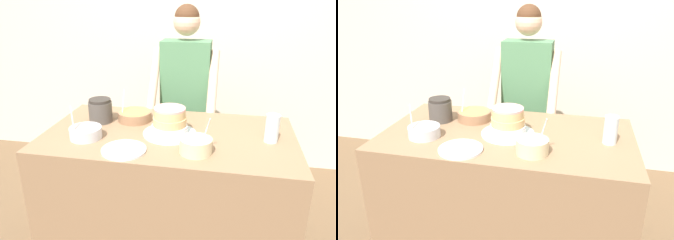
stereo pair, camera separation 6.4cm
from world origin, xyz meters
The scene contains 10 objects.
wall_back centered at (0.00, 1.87, 1.30)m, with size 10.00×0.05×2.60m.
counter centered at (0.00, 0.39, 0.45)m, with size 1.41×0.78×0.90m.
person_baker centered at (0.00, 1.06, 0.96)m, with size 0.48×0.44×1.58m.
cake centered at (0.01, 0.37, 0.97)m, with size 0.30×0.30×0.16m.
frosting_bowl_yellow centered at (-0.25, 0.55, 0.93)m, with size 0.21×0.21×0.19m.
frosting_bowl_pink centered at (-0.44, 0.24, 0.94)m, with size 0.18×0.18×0.18m.
frosting_bowl_white centered at (0.18, 0.17, 0.94)m, with size 0.16×0.16×0.18m.
drinking_glass centered at (0.56, 0.38, 0.98)m, with size 0.07×0.07×0.15m.
ceramic_plate centered at (-0.18, 0.12, 0.91)m, with size 0.23×0.23×0.01m.
stoneware_jar centered at (-0.45, 0.49, 0.97)m, with size 0.14×0.14×0.15m.
Camera 2 is at (0.38, -1.28, 1.65)m, focal length 35.00 mm.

